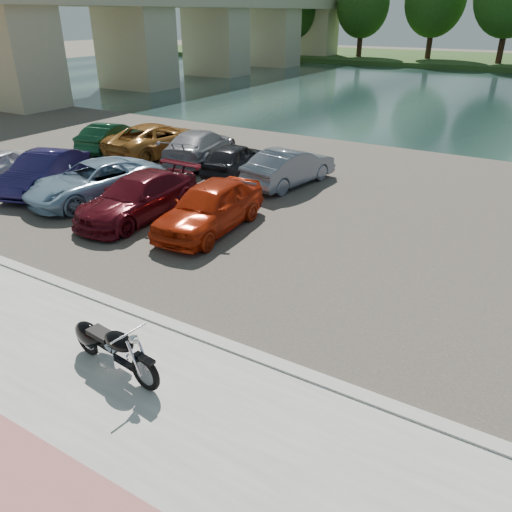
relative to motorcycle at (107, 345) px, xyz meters
The scene contains 17 objects.
ground 1.35m from the motorcycle, 16.81° to the right, with size 200.00×200.00×0.00m, color #595447.
promenade 1.87m from the motorcycle, 48.98° to the right, with size 60.00×6.00×0.10m, color #A3A099.
pink_path 3.12m from the motorcycle, 67.56° to the right, with size 60.00×2.00×0.01m, color #AA6460.
kerb 2.08m from the motorcycle, 54.33° to the left, with size 60.00×0.30×0.14m, color #A3A099.
parking_lot 10.72m from the motorcycle, 83.68° to the left, with size 60.00×18.00×0.04m, color #413D35.
river 39.67m from the motorcycle, 88.30° to the left, with size 120.00×40.00×0.00m, color #192E2D.
bridge 48.97m from the motorcycle, 123.40° to the left, with size 7.00×56.00×8.55m.
motorcycle is the anchor object (origin of this frame).
car_1 11.68m from the motorcycle, 147.23° to the left, with size 1.48×4.25×1.40m, color #1B1645.
car_2 9.87m from the motorcycle, 138.53° to the left, with size 2.25×4.88×1.36m, color #7E9EB8.
car_3 7.81m from the motorcycle, 128.83° to the left, with size 1.90×4.68×1.36m, color #4F0B14.
car_4 6.81m from the motorcycle, 109.73° to the left, with size 1.76×4.38×1.49m, color #AE260B.
car_5 17.14m from the motorcycle, 135.44° to the left, with size 1.38×3.95×1.30m, color #0F381F.
car_6 15.85m from the motorcycle, 127.82° to the left, with size 2.40×5.20×1.45m, color #9F6324.
car_7 14.44m from the motorcycle, 120.07° to the left, with size 1.99×4.90×1.42m, color gray.
car_8 12.73m from the motorcycle, 112.71° to the left, with size 1.50×3.74×1.27m, color black.
car_9 11.88m from the motorcycle, 101.29° to the left, with size 1.47×4.21×1.39m, color slate.
Camera 1 is at (5.04, -4.66, 6.05)m, focal length 35.00 mm.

